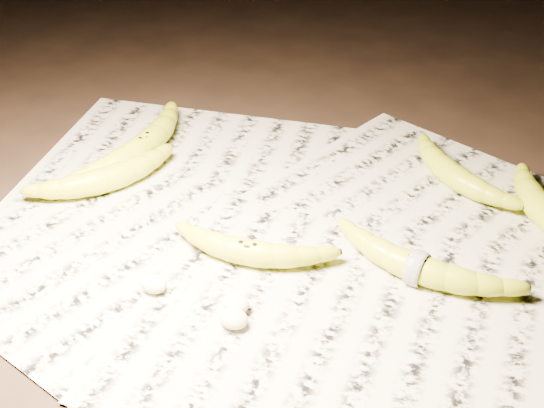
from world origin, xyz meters
The scene contains 11 objects.
ground centered at (0.00, 0.00, 0.00)m, with size 3.00×3.00×0.00m, color black.
newspaper_patch centered at (0.02, 0.00, 0.00)m, with size 0.90×0.70×0.01m, color #BCB8A1.
banana_left_a centered at (-0.27, 0.10, 0.03)m, with size 0.23×0.06×0.04m, color gold, non-canonical shape.
banana_left_b centered at (-0.26, 0.00, 0.03)m, with size 0.19×0.06×0.04m, color gold, non-canonical shape.
banana_center centered at (-0.01, -0.04, 0.02)m, with size 0.18×0.05×0.03m, color gold, non-canonical shape.
banana_taped centered at (0.19, 0.03, 0.03)m, with size 0.22×0.06×0.04m, color gold, non-canonical shape.
banana_upper_a centered at (0.16, 0.25, 0.03)m, with size 0.18×0.06×0.04m, color gold, non-canonical shape.
measuring_tape centered at (0.19, 0.03, 0.03)m, with size 0.05×0.05×0.00m, color white.
flesh_chunk_a centered at (-0.08, -0.14, 0.02)m, with size 0.03×0.03×0.02m, color #FFF1C5.
flesh_chunk_b centered at (0.04, -0.14, 0.02)m, with size 0.03×0.03×0.02m, color #FFF1C5.
flesh_chunk_c centered at (0.02, -0.12, 0.02)m, with size 0.03×0.03×0.02m, color #FFF1C5.
Camera 1 is at (0.38, -0.67, 0.60)m, focal length 50.00 mm.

